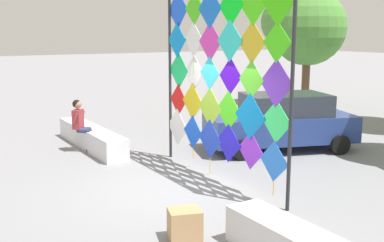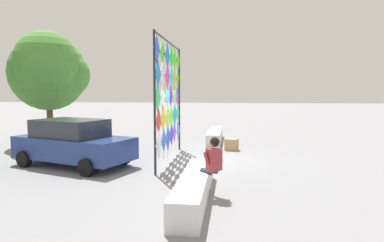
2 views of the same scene
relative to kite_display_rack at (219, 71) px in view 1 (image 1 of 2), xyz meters
name	(u,v)px [view 1 (image 1 of 2)]	position (x,y,z in m)	size (l,w,h in m)	color
ground	(178,189)	(0.17, -1.11, -2.39)	(120.00, 120.00, 0.00)	gray
plaza_ledge_left	(91,138)	(-4.25, -1.39, -2.10)	(3.90, 0.61, 0.57)	silver
kite_display_rack	(219,71)	(0.00, 0.00, 0.00)	(4.50, 0.09, 4.22)	#232328
seated_vendor	(81,122)	(-3.95, -1.75, -1.56)	(0.67, 0.68, 1.42)	navy
parked_car	(281,121)	(-1.30, 2.99, -1.61)	(2.92, 4.31, 1.54)	navy
cardboard_box_large	(185,224)	(2.26, -2.21, -2.15)	(0.41, 0.50, 0.48)	tan
tree_broadleaf	(303,26)	(-6.84, 9.15, 1.04)	(3.42, 3.32, 5.02)	brown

